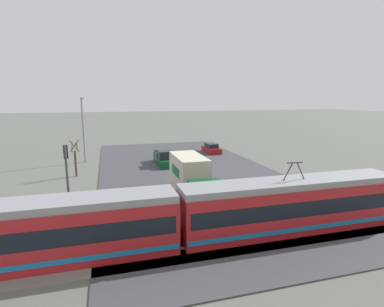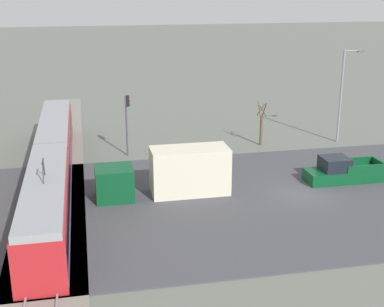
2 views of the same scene
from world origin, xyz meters
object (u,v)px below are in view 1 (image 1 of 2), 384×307
sedan_car_0 (211,149)px  traffic_light_pole (67,171)px  street_tree (75,160)px  street_lamp_near_crossing (83,125)px  box_truck (193,179)px  pickup_truck (165,159)px  light_rail_tram (178,218)px

sedan_car_0 → traffic_light_pole: bearing=-130.4°
sedan_car_0 → traffic_light_pole: 28.54m
traffic_light_pole → street_tree: (0.63, -12.22, -1.58)m
sedan_car_0 → street_lamp_near_crossing: street_lamp_near_crossing is taller
box_truck → traffic_light_pole: size_ratio=1.76×
pickup_truck → street_lamp_near_crossing: street_lamp_near_crossing is taller
light_rail_tram → street_lamp_near_crossing: street_lamp_near_crossing is taller
box_truck → traffic_light_pole: 10.16m
light_rail_tram → sedan_car_0: 30.18m
box_truck → street_lamp_near_crossing: bearing=-60.6°
traffic_light_pole → street_tree: 12.34m
light_rail_tram → traffic_light_pole: bearing=-43.1°
street_tree → traffic_light_pole: bearing=93.0°
pickup_truck → street_tree: street_tree is taller
street_tree → pickup_truck: bearing=-164.4°
light_rail_tram → street_tree: 19.65m
light_rail_tram → box_truck: light_rail_tram is taller
pickup_truck → traffic_light_pole: size_ratio=1.11×
light_rail_tram → street_tree: size_ratio=7.38×
pickup_truck → box_truck: bearing=90.0°
light_rail_tram → sedan_car_0: (-11.90, -27.72, -1.01)m
pickup_truck → sedan_car_0: pickup_truck is taller
street_tree → street_lamp_near_crossing: size_ratio=0.47×
light_rail_tram → box_truck: size_ratio=3.22×
pickup_truck → traffic_light_pole: (9.76, 15.13, 2.62)m
street_tree → street_lamp_near_crossing: street_lamp_near_crossing is taller
box_truck → pickup_truck: box_truck is taller
light_rail_tram → traffic_light_pole: size_ratio=5.65×
box_truck → sedan_car_0: bearing=-113.9°
traffic_light_pole → sedan_car_0: bearing=-130.4°
street_lamp_near_crossing → sedan_car_0: bearing=-174.4°
sedan_car_0 → street_tree: bearing=-153.7°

